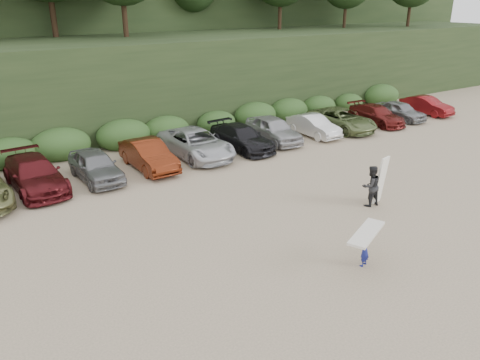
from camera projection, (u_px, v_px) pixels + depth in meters
ground at (297, 229)px, 18.79m from camera, size 120.00×120.00×0.00m
parked_cars at (200, 145)px, 26.85m from camera, size 39.75×6.35×1.62m
child_surfer at (366, 243)px, 15.92m from camera, size 2.24×1.47×1.31m
adult_surfer at (372, 185)px, 20.61m from camera, size 1.38×0.79×2.20m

